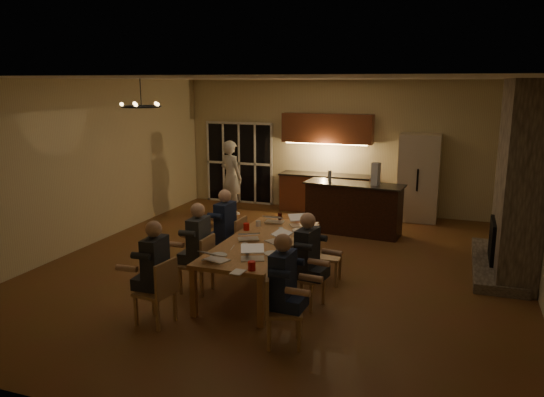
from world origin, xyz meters
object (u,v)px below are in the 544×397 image
Objects in this scene: dining_table at (262,264)px; standing_person at (231,177)px; plate_left at (219,255)px; laptop_e at (274,216)px; redcup_far at (297,217)px; bar_island at (354,209)px; laptop_d at (276,235)px; person_left_far at (225,229)px; mug_mid at (281,231)px; person_right_mid at (307,260)px; chair_right_far at (327,256)px; chair_right_mid at (307,276)px; chair_left_mid at (196,264)px; chair_right_near at (284,310)px; chair_left_far at (230,243)px; laptop_a at (217,252)px; person_right_near at (283,288)px; mug_back at (258,224)px; redcup_near at (252,266)px; person_left_near at (156,271)px; plate_far at (300,230)px; mug_front at (245,246)px; person_left_mid at (199,247)px; redcup_mid at (246,227)px; laptop_c at (248,232)px; plate_near at (273,254)px; can_silver at (247,251)px; chandelier at (141,107)px; bar_bottle at (330,176)px; laptop_b at (253,251)px; bar_blender at (376,174)px.

dining_table is 4.82m from standing_person.
standing_person is 5.45m from plate_left.
laptop_e is 2.67× the size of redcup_far.
bar_island is 3.51m from laptop_d.
person_left_far is 1.06m from mug_mid.
person_right_mid reaches higher than redcup_far.
plate_left is at bearing 136.90° from chair_right_far.
laptop_d is at bearing 57.42° from plate_left.
laptop_e reaches higher than chair_right_mid.
chair_left_mid is at bearing -106.86° from bar_island.
chair_right_near is at bearing -82.81° from bar_island.
chair_left_far is at bearing 169.88° from mug_mid.
dining_table is at bearing -85.47° from laptop_a.
person_right_near is at bearing 143.23° from standing_person.
laptop_d is 1.19m from laptop_e.
mug_back is 2.14m from redcup_near.
plate_far is (1.31, 2.30, 0.07)m from person_left_near.
standing_person is at bearing 116.32° from mug_front.
redcup_mid is (0.40, 0.93, 0.12)m from person_left_mid.
laptop_c reaches higher than plate_near.
person_right_near is 1.00× the size of person_left_far.
can_silver is (-0.10, -1.19, 0.01)m from mug_mid.
chandelier is (-1.32, 0.75, 2.31)m from chair_left_mid.
dining_table is 11.50× the size of bar_bottle.
laptop_a is 1.18× the size of plate_far.
mug_mid is (0.33, -0.62, -0.06)m from laptop_e.
redcup_far is 0.50× the size of bar_bottle.
laptop_e is (-1.05, 1.58, 0.17)m from person_right_mid.
person_left_mid is (-0.85, -0.45, 0.31)m from dining_table.
person_left_mid is 13.80× the size of mug_back.
person_right_mid is at bearing 91.60° from chair_left_mid.
chair_left_mid is 0.64× the size of person_right_near.
chair_right_mid is at bearing 3.47° from mug_front.
redcup_mid is (-1.32, 2.05, 0.12)m from person_right_near.
person_left_far is 4.31× the size of laptop_c.
chair_right_mid is 1.29m from plate_left.
bar_bottle is at bearing 125.09° from laptop_d.
laptop_b is at bearing -53.49° from mug_front.
redcup_mid reaches higher than plate_near.
chair_left_far is 2.78× the size of laptop_d.
laptop_e reaches higher than redcup_near.
laptop_c is 1.38m from redcup_near.
chair_right_mid is 3.70× the size of plate_left.
person_right_near is at bearing -78.42° from plate_far.
mug_back is at bearing 144.43° from standing_person.
redcup_far is 0.26× the size of bar_blender.
mug_mid is (2.34, 0.25, -1.95)m from chandelier.
person_right_near is 6.60m from standing_person.
dining_table is 8.63× the size of laptop_a.
person_right_mid is (-0.05, 1.17, 0.24)m from chair_right_near.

